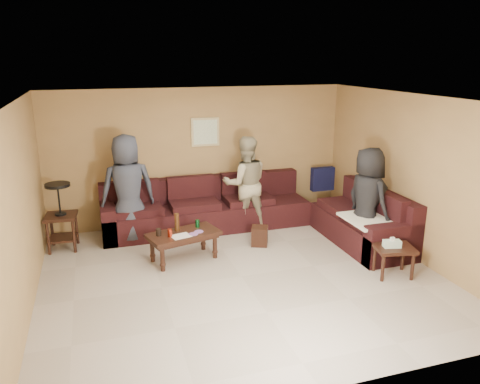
{
  "coord_description": "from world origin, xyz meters",
  "views": [
    {
      "loc": [
        -1.85,
        -5.79,
        3.04
      ],
      "look_at": [
        0.25,
        0.85,
        1.0
      ],
      "focal_mm": 35.0,
      "sensor_mm": 36.0,
      "label": 1
    }
  ],
  "objects_px": {
    "coffee_table": "(183,237)",
    "person_middle": "(245,184)",
    "side_table_right": "(394,250)",
    "waste_bin": "(260,236)",
    "sectional_sofa": "(259,216)",
    "person_right": "(367,200)",
    "end_table_left": "(61,215)",
    "person_left": "(128,189)"
  },
  "relations": [
    {
      "from": "coffee_table",
      "to": "person_left",
      "type": "distance_m",
      "value": 1.37
    },
    {
      "from": "side_table_right",
      "to": "person_right",
      "type": "bearing_deg",
      "value": 82.32
    },
    {
      "from": "coffee_table",
      "to": "person_middle",
      "type": "distance_m",
      "value": 1.73
    },
    {
      "from": "end_table_left",
      "to": "side_table_right",
      "type": "bearing_deg",
      "value": -28.35
    },
    {
      "from": "person_right",
      "to": "sectional_sofa",
      "type": "bearing_deg",
      "value": 38.13
    },
    {
      "from": "coffee_table",
      "to": "person_middle",
      "type": "relative_size",
      "value": 0.69
    },
    {
      "from": "side_table_right",
      "to": "waste_bin",
      "type": "bearing_deg",
      "value": 131.12
    },
    {
      "from": "coffee_table",
      "to": "person_left",
      "type": "xyz_separation_m",
      "value": [
        -0.71,
        1.05,
        0.53
      ]
    },
    {
      "from": "person_middle",
      "to": "person_right",
      "type": "distance_m",
      "value": 2.14
    },
    {
      "from": "person_middle",
      "to": "person_right",
      "type": "bearing_deg",
      "value": 142.18
    },
    {
      "from": "end_table_left",
      "to": "person_right",
      "type": "distance_m",
      "value": 4.9
    },
    {
      "from": "sectional_sofa",
      "to": "side_table_right",
      "type": "bearing_deg",
      "value": -59.49
    },
    {
      "from": "end_table_left",
      "to": "waste_bin",
      "type": "relative_size",
      "value": 3.5
    },
    {
      "from": "sectional_sofa",
      "to": "coffee_table",
      "type": "xyz_separation_m",
      "value": [
        -1.49,
        -0.7,
        0.05
      ]
    },
    {
      "from": "person_right",
      "to": "person_left",
      "type": "bearing_deg",
      "value": 55.54
    },
    {
      "from": "person_middle",
      "to": "coffee_table",
      "type": "bearing_deg",
      "value": 43.41
    },
    {
      "from": "coffee_table",
      "to": "person_left",
      "type": "relative_size",
      "value": 0.64
    },
    {
      "from": "sectional_sofa",
      "to": "side_table_right",
      "type": "relative_size",
      "value": 7.52
    },
    {
      "from": "person_right",
      "to": "end_table_left",
      "type": "bearing_deg",
      "value": 60.9
    },
    {
      "from": "side_table_right",
      "to": "person_right",
      "type": "height_order",
      "value": "person_right"
    },
    {
      "from": "coffee_table",
      "to": "side_table_right",
      "type": "distance_m",
      "value": 3.09
    },
    {
      "from": "coffee_table",
      "to": "end_table_left",
      "type": "xyz_separation_m",
      "value": [
        -1.79,
        1.01,
        0.2
      ]
    },
    {
      "from": "end_table_left",
      "to": "waste_bin",
      "type": "height_order",
      "value": "end_table_left"
    },
    {
      "from": "person_middle",
      "to": "person_right",
      "type": "xyz_separation_m",
      "value": [
        1.54,
        -1.49,
        -0.01
      ]
    },
    {
      "from": "side_table_right",
      "to": "person_middle",
      "type": "distance_m",
      "value": 2.86
    },
    {
      "from": "coffee_table",
      "to": "person_middle",
      "type": "xyz_separation_m",
      "value": [
        1.33,
        1.01,
        0.47
      ]
    },
    {
      "from": "end_table_left",
      "to": "waste_bin",
      "type": "xyz_separation_m",
      "value": [
        3.1,
        -0.81,
        -0.42
      ]
    },
    {
      "from": "person_left",
      "to": "person_middle",
      "type": "relative_size",
      "value": 1.08
    },
    {
      "from": "person_left",
      "to": "person_right",
      "type": "bearing_deg",
      "value": 151.47
    },
    {
      "from": "waste_bin",
      "to": "person_middle",
      "type": "height_order",
      "value": "person_middle"
    },
    {
      "from": "coffee_table",
      "to": "waste_bin",
      "type": "relative_size",
      "value": 3.71
    },
    {
      "from": "end_table_left",
      "to": "side_table_right",
      "type": "xyz_separation_m",
      "value": [
        4.53,
        -2.44,
        -0.19
      ]
    },
    {
      "from": "waste_bin",
      "to": "person_right",
      "type": "distance_m",
      "value": 1.83
    },
    {
      "from": "sectional_sofa",
      "to": "person_right",
      "type": "xyz_separation_m",
      "value": [
        1.39,
        -1.19,
        0.52
      ]
    },
    {
      "from": "person_left",
      "to": "waste_bin",
      "type": "bearing_deg",
      "value": 151.97
    },
    {
      "from": "end_table_left",
      "to": "person_middle",
      "type": "xyz_separation_m",
      "value": [
        3.12,
        -0.0,
        0.27
      ]
    },
    {
      "from": "coffee_table",
      "to": "person_middle",
      "type": "height_order",
      "value": "person_middle"
    },
    {
      "from": "person_left",
      "to": "person_right",
      "type": "distance_m",
      "value": 3.89
    },
    {
      "from": "coffee_table",
      "to": "side_table_right",
      "type": "bearing_deg",
      "value": -27.6
    },
    {
      "from": "sectional_sofa",
      "to": "end_table_left",
      "type": "bearing_deg",
      "value": 174.6
    },
    {
      "from": "person_right",
      "to": "side_table_right",
      "type": "bearing_deg",
      "value": 161.03
    },
    {
      "from": "coffee_table",
      "to": "end_table_left",
      "type": "relative_size",
      "value": 1.06
    }
  ]
}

